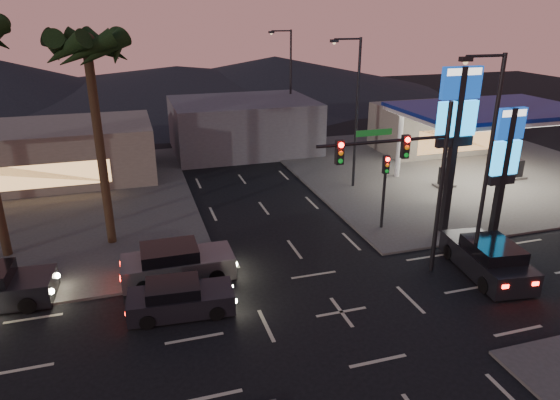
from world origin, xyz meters
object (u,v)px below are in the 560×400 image
object	(u,v)px
traffic_signal_mast	(409,168)
car_lane_b_front	(176,264)
suv_station	(488,259)
pylon_sign_tall	(457,119)
pylon_sign_short	(506,153)
gas_station	(491,113)
car_lane_a_front	(179,299)

from	to	relation	value
traffic_signal_mast	car_lane_b_front	xyz separation A→B (m)	(-9.87, 2.74, -4.45)
traffic_signal_mast	suv_station	world-z (taller)	traffic_signal_mast
pylon_sign_tall	pylon_sign_short	size ratio (longest dim) A/B	1.29
gas_station	pylon_sign_short	size ratio (longest dim) A/B	1.74
car_lane_a_front	suv_station	bearing A→B (deg)	-3.82
traffic_signal_mast	suv_station	bearing A→B (deg)	-14.43
pylon_sign_short	pylon_sign_tall	bearing A→B (deg)	158.20
car_lane_a_front	suv_station	xyz separation A→B (m)	(14.06, -0.94, 0.13)
car_lane_b_front	car_lane_a_front	bearing A→B (deg)	-93.80
pylon_sign_tall	traffic_signal_mast	world-z (taller)	pylon_sign_tall
gas_station	pylon_sign_short	distance (m)	9.02
traffic_signal_mast	car_lane_a_front	bearing A→B (deg)	-179.48
car_lane_b_front	gas_station	bearing A→B (deg)	18.19
car_lane_a_front	car_lane_b_front	xyz separation A→B (m)	(0.19, 2.83, 0.12)
pylon_sign_short	gas_station	bearing A→B (deg)	56.31
gas_station	car_lane_a_front	distance (m)	24.88
gas_station	suv_station	bearing A→B (deg)	-126.74
car_lane_a_front	pylon_sign_short	bearing A→B (deg)	8.55
pylon_sign_short	suv_station	xyz separation A→B (m)	(-3.24, -3.54, -3.87)
traffic_signal_mast	car_lane_a_front	distance (m)	11.05
gas_station	pylon_sign_tall	size ratio (longest dim) A/B	1.36
suv_station	car_lane_a_front	bearing A→B (deg)	176.18
pylon_sign_tall	pylon_sign_short	xyz separation A→B (m)	(2.50, -1.00, -1.74)
pylon_sign_tall	suv_station	distance (m)	7.25
pylon_sign_short	car_lane_a_front	world-z (taller)	pylon_sign_short
gas_station	car_lane_a_front	bearing A→B (deg)	-155.63
pylon_sign_short	traffic_signal_mast	xyz separation A→B (m)	(-7.24, -2.51, 0.57)
pylon_sign_short	car_lane_b_front	distance (m)	17.55
pylon_sign_tall	suv_station	size ratio (longest dim) A/B	1.69
car_lane_a_front	suv_station	size ratio (longest dim) A/B	0.83
suv_station	pylon_sign_short	bearing A→B (deg)	47.52
gas_station	pylon_sign_short	xyz separation A→B (m)	(-5.00, -7.50, -0.42)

